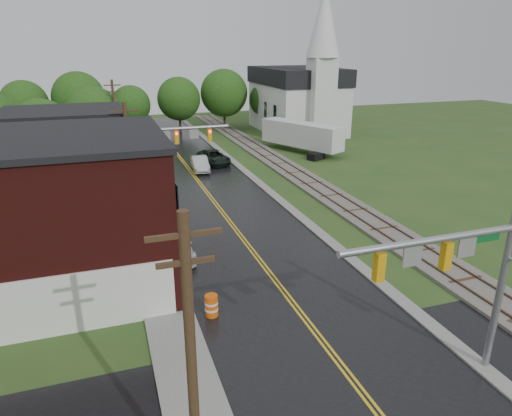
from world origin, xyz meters
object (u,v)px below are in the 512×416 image
church (300,93)px  suv_dark (214,157)px  tree_left_c (44,131)px  semi_trailer (302,135)px  utility_pole_b (130,165)px  tree_left_e (96,117)px  brick_building (28,217)px  sedan_silver (200,164)px  traffic_signal_far (168,144)px  utility_pole_a (192,367)px  utility_pole_c (116,119)px  traffic_signal_near (461,266)px  construction_barrel (211,306)px  pickup_white (175,246)px

church → suv_dark: size_ratio=3.74×
tree_left_c → suv_dark: (16.97, -0.99, -3.77)m
tree_left_c → semi_trailer: size_ratio=0.68×
church → utility_pole_b: church is taller
church → tree_left_e: 29.91m
brick_building → tree_left_c: size_ratio=1.87×
sedan_silver → semi_trailer: (13.74, 4.70, 1.42)m
traffic_signal_far → tree_left_c: size_ratio=0.96×
traffic_signal_far → utility_pole_a: utility_pole_a is taller
utility_pole_a → utility_pole_c: same height
brick_building → traffic_signal_far: 15.03m
traffic_signal_near → suv_dark: size_ratio=1.37×
tree_left_c → construction_barrel: size_ratio=6.78×
church → utility_pole_b: bearing=-130.2°
utility_pole_b → tree_left_e: (-2.05, 23.90, 0.09)m
brick_building → utility_pole_a: utility_pole_a is taller
brick_building → utility_pole_b: bearing=50.9°
pickup_white → semi_trailer: 31.44m
traffic_signal_near → traffic_signal_far: size_ratio=1.00×
tree_left_c → utility_pole_c: bearing=30.2°
utility_pole_c → semi_trailer: utility_pole_c is taller
traffic_signal_near → semi_trailer: (11.29, 39.18, -2.80)m
traffic_signal_near → pickup_white: (-8.27, 14.61, -4.26)m
tree_left_e → sedan_silver: size_ratio=1.80×
brick_building → utility_pole_c: bearing=78.9°
traffic_signal_near → utility_pole_a: 10.47m
brick_building → traffic_signal_near: (15.96, -13.00, 0.82)m
brick_building → semi_trailer: (27.24, 26.18, -1.98)m
brick_building → utility_pole_b: 9.03m
tree_left_c → pickup_white: (9.05, -23.29, -3.81)m
pickup_white → semi_trailer: (19.56, 24.57, 1.47)m
utility_pole_c → tree_left_e: (-2.05, 1.90, 0.09)m
traffic_signal_far → semi_trailer: bearing=37.9°
traffic_signal_far → utility_pole_a: (-3.33, -27.00, -0.25)m
suv_dark → utility_pole_c: bearing=145.7°
tree_left_e → semi_trailer: 24.22m
church → utility_pole_a: size_ratio=2.22×
suv_dark → sedan_silver: bearing=-137.9°
church → suv_dark: church is taller
traffic_signal_far → semi_trailer: traffic_signal_far is taller
tree_left_c → construction_barrel: (9.64, -30.62, -3.95)m
pickup_white → tree_left_e: bearing=97.7°
utility_pole_c → traffic_signal_far: bearing=-78.9°
construction_barrel → sedan_silver: bearing=79.1°
tree_left_e → tree_left_c: bearing=-129.8°
utility_pole_c → tree_left_c: bearing=-149.8°
utility_pole_c → suv_dark: bearing=-27.2°
brick_building → semi_trailer: size_ratio=1.27×
brick_building → tree_left_e: (3.64, 30.90, 0.66)m
traffic_signal_near → pickup_white: traffic_signal_near is taller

